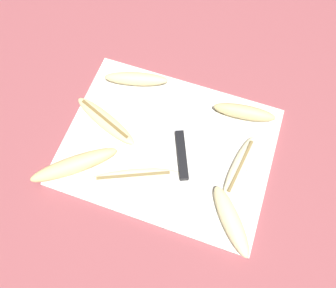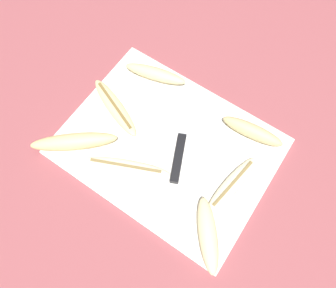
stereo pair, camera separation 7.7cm
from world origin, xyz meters
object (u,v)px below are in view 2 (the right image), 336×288
banana_soft_right (208,235)px  banana_bright_far (126,167)px  knife (180,151)px  banana_pale_long (233,184)px  banana_mellow_near (115,107)px  banana_golden_short (74,142)px  banana_spotted_left (252,131)px  banana_ripe_center (155,74)px

banana_soft_right → banana_bright_far: bearing=174.0°
knife → banana_pale_long: size_ratio=1.32×
banana_mellow_near → banana_pale_long: 0.34m
knife → banana_golden_short: (-0.22, -0.12, 0.01)m
banana_spotted_left → banana_ripe_center: banana_spotted_left is taller
banana_mellow_near → banana_spotted_left: (0.31, 0.13, 0.01)m
banana_soft_right → banana_ripe_center: size_ratio=0.90×
banana_golden_short → knife: bearing=30.0°
knife → banana_soft_right: bearing=-63.5°
banana_bright_far → banana_soft_right: (0.23, -0.02, 0.01)m
banana_spotted_left → banana_ripe_center: size_ratio=0.93×
banana_bright_far → knife: bearing=52.6°
knife → banana_bright_far: (-0.08, -0.10, 0.00)m
banana_bright_far → banana_pale_long: bearing=24.9°
banana_soft_right → banana_pale_long: banana_soft_right is taller
banana_pale_long → banana_golden_short: (-0.36, -0.12, 0.01)m
banana_bright_far → banana_pale_long: (0.22, 0.10, -0.00)m
banana_spotted_left → banana_golden_short: (-0.33, -0.26, 0.00)m
knife → banana_soft_right: (0.16, -0.13, 0.01)m
knife → banana_golden_short: banana_golden_short is taller
banana_soft_right → banana_spotted_left: banana_spotted_left is taller
knife → banana_ripe_center: banana_ripe_center is taller
banana_golden_short → banana_ripe_center: bearing=79.6°
banana_soft_right → banana_golden_short: size_ratio=0.83×
banana_golden_short → banana_soft_right: bearing=-0.6°
banana_soft_right → banana_ripe_center: bearing=140.3°
knife → banana_mellow_near: 0.20m
banana_bright_far → banana_golden_short: (-0.14, -0.02, 0.01)m
knife → banana_spotted_left: (0.12, 0.14, 0.01)m
banana_soft_right → banana_pale_long: (-0.01, 0.13, -0.01)m
banana_bright_far → banana_spotted_left: 0.31m
banana_bright_far → banana_mellow_near: size_ratio=1.07×
banana_pale_long → banana_golden_short: 0.38m
banana_mellow_near → banana_spotted_left: 0.34m
knife → banana_pale_long: bearing=-24.1°
banana_soft_right → banana_spotted_left: size_ratio=0.97×
banana_pale_long → banana_ripe_center: (-0.31, 0.14, 0.01)m
knife → banana_ripe_center: (-0.17, 0.14, 0.01)m
banana_pale_long → banana_spotted_left: (-0.03, 0.14, 0.01)m
banana_mellow_near → banana_pale_long: banana_mellow_near is taller
banana_bright_far → banana_golden_short: banana_golden_short is taller
banana_pale_long → banana_mellow_near: bearing=178.9°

